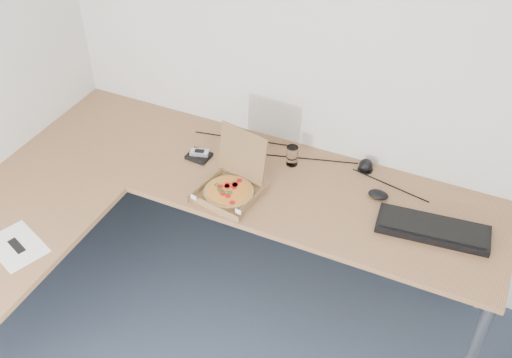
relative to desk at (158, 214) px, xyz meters
The scene contains 10 objects.
desk is the anchor object (origin of this frame).
pizza_box 0.37m from the desk, 44.05° to the left, with size 0.27×0.32×0.28m.
drinking_glass 0.75m from the desk, 53.10° to the left, with size 0.06×0.06×0.11m, color silver.
keyboard 1.28m from the desk, 18.36° to the left, with size 0.50×0.18×0.03m, color black.
mouse 1.06m from the desk, 29.70° to the left, with size 0.10×0.07×0.04m, color black.
wallet 0.44m from the desk, 92.27° to the left, with size 0.12×0.10×0.02m, color black.
phone 0.45m from the desk, 91.98° to the left, with size 0.10×0.05×0.02m, color #B2B5BA.
paper_sheet 0.64m from the desk, 133.40° to the right, with size 0.27×0.19×0.00m, color white.
dome_speaker 1.07m from the desk, 41.28° to the left, with size 0.08×0.08×0.07m, color black.
cable_bundle 0.82m from the desk, 53.86° to the left, with size 0.63×0.04×0.01m, color black, non-canonical shape.
Camera 1 is at (0.49, -0.74, 2.68)m, focal length 42.58 mm.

